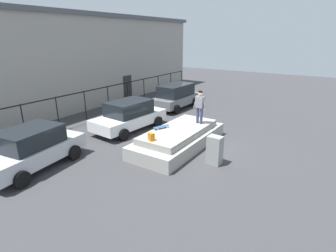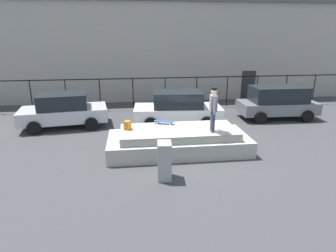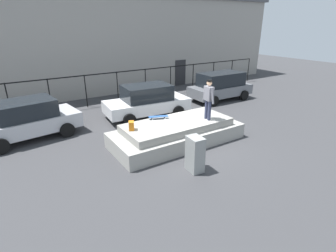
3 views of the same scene
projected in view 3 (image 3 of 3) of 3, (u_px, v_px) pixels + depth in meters
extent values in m
plane|color=#38383A|center=(184.00, 141.00, 11.37)|extent=(60.00, 60.00, 0.00)
cube|color=#9E9B93|center=(177.00, 135.00, 11.16)|extent=(5.55, 2.38, 0.62)
cube|color=gray|center=(177.00, 125.00, 11.00)|extent=(4.55, 1.95, 0.30)
cylinder|color=#2D334C|center=(209.00, 111.00, 10.95)|extent=(0.14, 0.14, 0.83)
cylinder|color=#2D334C|center=(206.00, 109.00, 11.14)|extent=(0.14, 0.14, 0.83)
cube|color=#595960|center=(209.00, 93.00, 10.79)|extent=(0.28, 0.45, 0.58)
cylinder|color=#595960|center=(212.00, 96.00, 10.59)|extent=(0.12, 0.26, 0.62)
cylinder|color=#595960|center=(205.00, 93.00, 11.02)|extent=(0.12, 0.26, 0.62)
sphere|color=tan|center=(209.00, 83.00, 10.63)|extent=(0.22, 0.22, 0.22)
cylinder|color=black|center=(210.00, 81.00, 10.59)|extent=(0.23, 0.23, 0.05)
cube|color=#264C8C|center=(158.00, 116.00, 11.20)|extent=(0.86, 0.48, 0.02)
cylinder|color=silver|center=(165.00, 119.00, 11.19)|extent=(0.06, 0.05, 0.06)
cylinder|color=silver|center=(164.00, 117.00, 11.38)|extent=(0.06, 0.05, 0.06)
cylinder|color=silver|center=(153.00, 120.00, 11.08)|extent=(0.06, 0.05, 0.06)
cylinder|color=silver|center=(152.00, 118.00, 11.26)|extent=(0.06, 0.05, 0.06)
cube|color=orange|center=(131.00, 126.00, 10.03)|extent=(0.30, 0.34, 0.34)
cube|color=#B7B7BC|center=(28.00, 124.00, 11.48)|extent=(4.38, 2.45, 0.65)
cube|color=black|center=(25.00, 109.00, 11.23)|extent=(2.49, 1.98, 0.72)
cylinder|color=black|center=(0.00, 146.00, 10.12)|extent=(0.66, 0.30, 0.64)
cylinder|color=black|center=(52.00, 119.00, 13.07)|extent=(0.66, 0.30, 0.64)
cylinder|color=black|center=(67.00, 130.00, 11.68)|extent=(0.66, 0.30, 0.64)
cube|color=white|center=(147.00, 105.00, 14.18)|extent=(4.59, 2.25, 0.60)
cube|color=black|center=(147.00, 92.00, 13.92)|extent=(2.58, 1.85, 0.78)
cylinder|color=black|center=(117.00, 109.00, 14.47)|extent=(0.66, 0.27, 0.64)
cylinder|color=black|center=(129.00, 120.00, 12.89)|extent=(0.66, 0.27, 0.64)
cylinder|color=black|center=(162.00, 103.00, 15.68)|extent=(0.66, 0.27, 0.64)
cylinder|color=black|center=(178.00, 112.00, 14.10)|extent=(0.66, 0.27, 0.64)
cube|color=slate|center=(220.00, 90.00, 17.24)|extent=(4.21, 1.85, 0.63)
cube|color=black|center=(221.00, 79.00, 16.98)|extent=(2.95, 1.61, 0.83)
cylinder|color=black|center=(196.00, 95.00, 17.44)|extent=(0.64, 0.23, 0.64)
cylinder|color=black|center=(214.00, 101.00, 16.02)|extent=(0.64, 0.23, 0.64)
cylinder|color=black|center=(225.00, 90.00, 18.70)|extent=(0.64, 0.23, 0.64)
cylinder|color=black|center=(244.00, 95.00, 17.27)|extent=(0.64, 0.23, 0.64)
cube|color=gray|center=(195.00, 154.00, 8.88)|extent=(0.49, 0.63, 1.24)
cylinder|color=black|center=(8.00, 101.00, 13.57)|extent=(0.06, 0.06, 1.94)
cylinder|color=black|center=(50.00, 96.00, 14.58)|extent=(0.06, 0.06, 1.94)
cylinder|color=black|center=(86.00, 91.00, 15.59)|extent=(0.06, 0.06, 1.94)
cylinder|color=black|center=(118.00, 87.00, 16.60)|extent=(0.06, 0.06, 1.94)
cylinder|color=black|center=(146.00, 83.00, 17.61)|extent=(0.06, 0.06, 1.94)
cylinder|color=black|center=(171.00, 80.00, 18.62)|extent=(0.06, 0.06, 1.94)
cylinder|color=black|center=(193.00, 77.00, 19.63)|extent=(0.06, 0.06, 1.94)
cylinder|color=black|center=(213.00, 74.00, 20.64)|extent=(0.06, 0.06, 1.94)
cylinder|color=black|center=(232.00, 72.00, 21.65)|extent=(0.06, 0.06, 1.94)
cylinder|color=black|center=(248.00, 70.00, 22.66)|extent=(0.06, 0.06, 1.94)
cube|color=black|center=(116.00, 72.00, 16.26)|extent=(24.00, 0.04, 0.06)
cube|color=gray|center=(87.00, 44.00, 20.05)|extent=(30.99, 7.07, 6.47)
cube|color=#262628|center=(180.00, 73.00, 21.22)|extent=(1.00, 0.06, 2.00)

